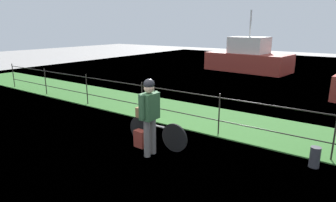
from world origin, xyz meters
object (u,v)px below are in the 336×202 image
at_px(moored_boat_near, 248,58).
at_px(bicycle_main, 156,132).
at_px(mooring_bollard, 315,157).
at_px(wooden_crate, 145,112).
at_px(cyclist_person, 149,111).
at_px(backpack_on_paving, 140,139).
at_px(terrier_dog, 145,104).

bearing_deg(moored_boat_near, bicycle_main, -78.65).
bearing_deg(bicycle_main, mooring_bollard, 17.62).
xyz_separation_m(bicycle_main, wooden_crate, (-0.35, -0.00, 0.42)).
relative_size(cyclist_person, backpack_on_paving, 4.21).
xyz_separation_m(bicycle_main, backpack_on_paving, (-0.28, -0.24, -0.14)).
relative_size(bicycle_main, wooden_crate, 5.04).
distance_m(wooden_crate, moored_boat_near, 12.86).
bearing_deg(cyclist_person, mooring_bollard, 25.87).
xyz_separation_m(terrier_dog, cyclist_person, (0.49, -0.45, 0.04)).
xyz_separation_m(bicycle_main, terrier_dog, (-0.32, -0.00, 0.62)).
bearing_deg(terrier_dog, bicycle_main, 0.45).
relative_size(terrier_dog, cyclist_person, 0.19).
bearing_deg(bicycle_main, wooden_crate, -179.55).
distance_m(bicycle_main, terrier_dog, 0.70).
bearing_deg(moored_boat_near, backpack_on_paving, -80.07).
xyz_separation_m(wooden_crate, backpack_on_paving, (0.06, -0.24, -0.57)).
bearing_deg(terrier_dog, cyclist_person, -42.18).
bearing_deg(terrier_dog, wooden_crate, -179.55).
bearing_deg(cyclist_person, backpack_on_paving, 155.69).
height_order(bicycle_main, wooden_crate, wooden_crate).
relative_size(wooden_crate, backpack_on_paving, 0.80).
distance_m(bicycle_main, mooring_bollard, 3.33).
distance_m(wooden_crate, mooring_bollard, 3.71).
height_order(wooden_crate, moored_boat_near, moored_boat_near).
height_order(backpack_on_paving, moored_boat_near, moored_boat_near).
distance_m(wooden_crate, backpack_on_paving, 0.62).
xyz_separation_m(cyclist_person, moored_boat_near, (-2.71, 13.12, -0.22)).
distance_m(bicycle_main, backpack_on_paving, 0.40).
bearing_deg(backpack_on_paving, terrier_dog, -77.19).
height_order(bicycle_main, moored_boat_near, moored_boat_near).
xyz_separation_m(wooden_crate, moored_boat_near, (-2.20, 12.67, 0.02)).
relative_size(bicycle_main, cyclist_person, 0.96).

